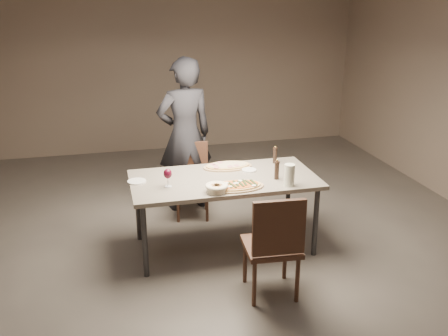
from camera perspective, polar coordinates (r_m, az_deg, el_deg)
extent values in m
plane|color=#57504A|center=(5.15, 0.00, -8.95)|extent=(7.00, 7.00, 0.00)
plane|color=gray|center=(8.03, -6.13, 11.93)|extent=(6.00, 0.00, 6.00)
cube|color=gray|center=(4.84, 0.00, -1.34)|extent=(1.80, 0.90, 0.04)
cylinder|color=#333335|center=(4.54, -9.05, -8.27)|extent=(0.05, 0.05, 0.71)
cylinder|color=#333335|center=(4.92, 10.42, -6.08)|extent=(0.05, 0.05, 0.71)
cylinder|color=#333335|center=(5.21, -9.81, -4.53)|extent=(0.05, 0.05, 0.71)
cylinder|color=#333335|center=(5.54, 7.35, -2.89)|extent=(0.05, 0.05, 0.71)
ellipsoid|color=white|center=(4.55, 3.45, -1.96)|extent=(0.04, 0.04, 0.01)
ellipsoid|color=white|center=(4.54, -0.63, -1.95)|extent=(0.04, 0.04, 0.01)
ellipsoid|color=white|center=(4.59, 1.30, -1.73)|extent=(0.04, 0.04, 0.01)
ellipsoid|color=white|center=(4.60, 1.48, -1.69)|extent=(0.04, 0.04, 0.01)
ellipsoid|color=white|center=(4.52, 0.69, -2.08)|extent=(0.04, 0.04, 0.01)
ellipsoid|color=white|center=(4.66, 1.86, -1.42)|extent=(0.04, 0.04, 0.01)
ellipsoid|color=white|center=(4.60, 0.30, -1.66)|extent=(0.04, 0.04, 0.01)
cube|color=#223215|center=(4.55, -0.67, -1.96)|extent=(0.04, 0.15, 0.01)
cube|color=#223215|center=(4.54, -0.08, -2.03)|extent=(0.05, 0.15, 0.01)
cube|color=#223215|center=(4.55, 0.43, -1.97)|extent=(0.06, 0.15, 0.01)
cube|color=#223215|center=(4.55, 0.95, -1.94)|extent=(0.06, 0.15, 0.01)
cube|color=#223215|center=(4.59, 1.36, -1.77)|extent=(0.03, 0.15, 0.01)
cube|color=#223215|center=(4.59, 1.92, -1.80)|extent=(0.03, 0.15, 0.01)
cube|color=#223215|center=(4.62, 2.35, -1.66)|extent=(0.03, 0.15, 0.01)
cube|color=#223215|center=(4.61, 2.91, -1.69)|extent=(0.06, 0.15, 0.01)
cube|color=#223215|center=(4.62, 3.42, -1.66)|extent=(0.03, 0.15, 0.01)
cylinder|color=#D07F84|center=(5.10, -1.30, 0.43)|extent=(0.06, 0.06, 0.00)
cylinder|color=#D07F84|center=(5.01, -0.87, 0.08)|extent=(0.06, 0.06, 0.00)
cylinder|color=#D07F84|center=(5.06, 1.45, 0.30)|extent=(0.06, 0.06, 0.00)
cylinder|color=#D07F84|center=(5.03, 0.70, 0.19)|extent=(0.06, 0.06, 0.00)
cylinder|color=#D07F84|center=(5.07, -0.99, 0.31)|extent=(0.06, 0.06, 0.00)
cylinder|color=#D07F84|center=(5.15, -0.46, 0.64)|extent=(0.06, 0.06, 0.00)
cylinder|color=beige|center=(4.48, -0.84, -2.36)|extent=(0.18, 0.18, 0.07)
torus|color=beige|center=(4.47, -0.84, -2.07)|extent=(0.21, 0.21, 0.03)
cube|color=#AC7645|center=(4.48, -0.54, -2.16)|extent=(0.06, 0.05, 0.04)
cube|color=#AC7645|center=(4.50, -0.82, -2.07)|extent=(0.05, 0.06, 0.04)
cube|color=#AC7645|center=(4.48, -1.13, -2.14)|extent=(0.07, 0.06, 0.04)
cube|color=#AC7645|center=(4.46, -1.05, -2.28)|extent=(0.07, 0.07, 0.04)
cube|color=#AC7645|center=(4.45, -0.68, -2.29)|extent=(0.06, 0.07, 0.04)
cylinder|color=white|center=(5.02, 2.87, -0.24)|extent=(0.15, 0.15, 0.02)
cylinder|color=#999D39|center=(5.01, 2.87, -0.20)|extent=(0.10, 0.10, 0.00)
cylinder|color=black|center=(4.80, 6.05, -0.36)|extent=(0.05, 0.05, 0.16)
cylinder|color=black|center=(4.77, 6.09, 0.64)|extent=(0.05, 0.05, 0.02)
sphere|color=gold|center=(4.76, 6.09, 0.86)|extent=(0.02, 0.02, 0.02)
cylinder|color=black|center=(5.25, 5.85, 1.36)|extent=(0.04, 0.04, 0.15)
cylinder|color=black|center=(5.22, 5.88, 2.24)|extent=(0.05, 0.05, 0.02)
sphere|color=gold|center=(5.22, 5.89, 2.42)|extent=(0.02, 0.02, 0.02)
cylinder|color=silver|center=(4.65, 7.48, -0.80)|extent=(0.10, 0.10, 0.21)
cylinder|color=silver|center=(4.64, -6.39, -2.10)|extent=(0.07, 0.07, 0.01)
cylinder|color=silver|center=(4.63, -6.41, -1.59)|extent=(0.01, 0.01, 0.08)
ellipsoid|color=#460A1C|center=(4.60, -6.45, -0.65)|extent=(0.08, 0.08, 0.09)
cylinder|color=white|center=(4.80, -9.94, -1.51)|extent=(0.18, 0.18, 0.01)
cube|color=#41271B|center=(4.25, 5.41, -8.92)|extent=(0.48, 0.48, 0.04)
cylinder|color=#41271B|center=(4.18, 3.48, -13.08)|extent=(0.04, 0.04, 0.42)
cylinder|color=#41271B|center=(4.26, 8.38, -12.52)|extent=(0.04, 0.04, 0.42)
cylinder|color=#41271B|center=(4.48, 2.42, -10.60)|extent=(0.04, 0.04, 0.42)
cylinder|color=#41271B|center=(4.56, 6.98, -10.15)|extent=(0.04, 0.04, 0.42)
cube|color=#41271B|center=(3.95, 6.29, -6.81)|extent=(0.43, 0.07, 0.47)
cube|color=#41271B|center=(5.67, -3.68, -1.88)|extent=(0.46, 0.46, 0.04)
cylinder|color=#41271B|center=(5.90, -2.07, -3.10)|extent=(0.03, 0.03, 0.37)
cylinder|color=#41271B|center=(5.89, -5.23, -3.17)|extent=(0.03, 0.03, 0.37)
cylinder|color=#41271B|center=(5.60, -1.95, -4.38)|extent=(0.03, 0.03, 0.37)
cylinder|color=#41271B|center=(5.60, -5.28, -4.46)|extent=(0.03, 0.03, 0.37)
cube|color=#41271B|center=(5.75, -3.75, 1.03)|extent=(0.38, 0.10, 0.41)
imported|color=black|center=(5.76, -4.51, 3.77)|extent=(0.72, 0.53, 1.79)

